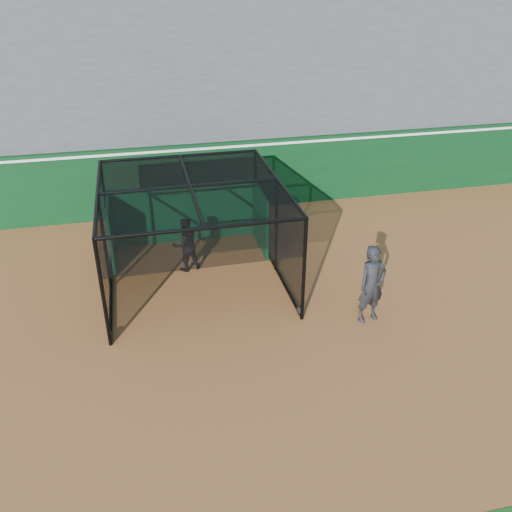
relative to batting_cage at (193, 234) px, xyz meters
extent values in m
plane|color=#96582B|center=(1.01, -3.62, -1.40)|extent=(120.00, 120.00, 0.00)
cube|color=#093415|center=(1.01, 4.88, -0.15)|extent=(50.00, 0.45, 2.50)
cube|color=white|center=(1.01, 4.88, 0.95)|extent=(50.00, 0.50, 0.08)
cube|color=#4C4C4F|center=(1.01, 8.75, 2.47)|extent=(50.00, 7.85, 7.75)
cube|color=#074A23|center=(0.00, 2.48, -0.45)|extent=(4.62, 0.10, 1.90)
cylinder|color=black|center=(-2.37, -2.43, -1.29)|extent=(0.08, 0.22, 0.22)
cylinder|color=black|center=(2.37, -2.43, -1.29)|extent=(0.08, 0.22, 0.22)
cylinder|color=black|center=(-2.37, 2.40, -1.29)|extent=(0.08, 0.22, 0.22)
cylinder|color=black|center=(2.37, 2.40, -1.29)|extent=(0.08, 0.22, 0.22)
imported|color=black|center=(-0.18, 0.58, -0.59)|extent=(0.93, 0.81, 1.62)
imported|color=black|center=(4.01, -3.02, -0.37)|extent=(0.84, 0.65, 2.06)
cylinder|color=#593819|center=(3.76, -2.97, -0.85)|extent=(0.16, 0.39, 1.02)
camera|label=1|loc=(-1.32, -13.44, 6.58)|focal=38.00mm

